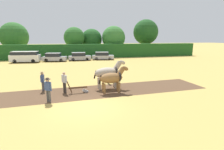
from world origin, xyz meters
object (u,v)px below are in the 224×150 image
at_px(farmer_beside_team, 108,74).
at_px(farmer_onlooker_right, 43,80).
at_px(parked_car_center_left, 79,57).
at_px(tree_left, 14,36).
at_px(tree_center_left, 74,38).
at_px(tree_right, 146,32).
at_px(draft_horse_lead_right, 108,73).
at_px(parked_car_center, 103,56).
at_px(farmer_onlooker_left, 48,88).
at_px(parked_car_left, 54,57).
at_px(draft_horse_lead_left, 112,78).
at_px(farmer_at_plow, 64,81).
at_px(plow, 80,89).
at_px(tree_center, 92,39).
at_px(parked_van, 25,57).
at_px(tree_center_right, 114,38).

xyz_separation_m(farmer_beside_team, farmer_onlooker_right, (-5.87, -1.19, 0.04)).
bearing_deg(farmer_beside_team, parked_car_center_left, 97.87).
height_order(tree_left, parked_car_center_left, tree_left).
xyz_separation_m(tree_center_left, parked_car_center_left, (0.63, -7.84, -3.65)).
height_order(farmer_beside_team, parked_car_center_left, farmer_beside_team).
distance_m(tree_left, tree_right, 32.03).
relative_size(draft_horse_lead_right, parked_car_center, 0.65).
distance_m(farmer_onlooker_left, parked_car_left, 22.27).
distance_m(tree_center_left, draft_horse_lead_left, 29.60).
bearing_deg(tree_center_left, farmer_at_plow, -93.36).
relative_size(tree_right, plow, 5.25).
bearing_deg(draft_horse_lead_left, tree_center, 83.27).
relative_size(farmer_onlooker_left, parked_car_center, 0.38).
height_order(farmer_at_plow, farmer_onlooker_right, farmer_at_plow).
bearing_deg(plow, tree_center, 78.38).
xyz_separation_m(parked_car_center_left, parked_car_center, (4.67, 0.08, -0.00)).
height_order(parked_van, parked_car_left, parked_van).
xyz_separation_m(draft_horse_lead_right, parked_car_center, (3.22, 20.26, -0.67)).
bearing_deg(draft_horse_lead_left, parked_car_center_left, 91.24).
bearing_deg(farmer_at_plow, parked_car_center, 40.27).
xyz_separation_m(draft_horse_lead_left, farmer_beside_team, (0.27, 3.03, -0.31)).
bearing_deg(draft_horse_lead_left, tree_center_left, 91.40).
xyz_separation_m(parked_car_left, parked_car_center, (9.36, 0.45, -0.01)).
xyz_separation_m(tree_left, draft_horse_lead_right, (15.47, -30.23, -3.27)).
bearing_deg(draft_horse_lead_right, farmer_beside_team, 76.51).
distance_m(farmer_onlooker_right, parked_van, 19.91).
height_order(tree_left, farmer_onlooker_left, tree_left).
distance_m(tree_center_right, farmer_beside_team, 27.16).
relative_size(farmer_onlooker_right, parked_car_center_left, 0.38).
bearing_deg(tree_left, farmer_at_plow, -69.11).
relative_size(tree_center_left, draft_horse_lead_left, 2.64).
distance_m(draft_horse_lead_left, farmer_at_plow, 3.90).
bearing_deg(farmer_onlooker_right, plow, -14.44).
xyz_separation_m(tree_center_left, draft_horse_lead_right, (2.07, -28.03, -2.99)).
bearing_deg(tree_right, tree_center, 178.22).
bearing_deg(parked_car_left, draft_horse_lead_left, -63.24).
bearing_deg(parked_car_center_left, tree_center_right, 42.05).
xyz_separation_m(draft_horse_lead_right, farmer_onlooker_left, (-4.78, -2.41, -0.38)).
height_order(farmer_onlooker_right, parked_car_center_left, farmer_onlooker_right).
relative_size(tree_left, parked_car_center, 1.72).
xyz_separation_m(tree_center_right, plow, (-9.90, -28.51, -4.01)).
bearing_deg(tree_center_right, parked_van, -156.30).
xyz_separation_m(farmer_beside_team, parked_van, (-11.43, 17.92, 0.10)).
xyz_separation_m(tree_center_left, farmer_beside_team, (2.40, -26.33, -3.48)).
bearing_deg(tree_center, parked_car_center, -84.17).
relative_size(tree_center, parked_car_center, 1.44).
bearing_deg(draft_horse_lead_right, parked_car_center, 78.23).
bearing_deg(farmer_at_plow, farmer_onlooker_left, -149.29).
height_order(draft_horse_lead_left, parked_car_left, draft_horse_lead_left).
bearing_deg(plow, tree_left, 109.85).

